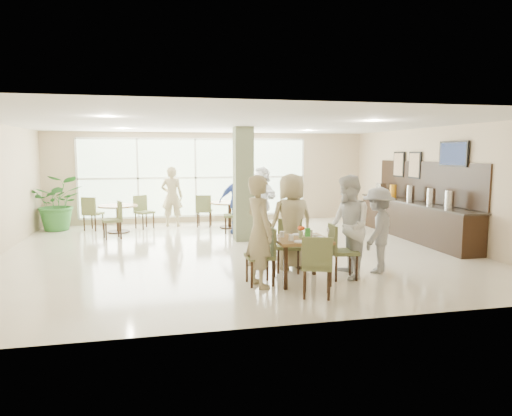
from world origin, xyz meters
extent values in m
plane|color=beige|center=(0.00, 0.00, 0.00)|extent=(10.00, 10.00, 0.00)
plane|color=white|center=(0.00, 0.00, 2.80)|extent=(10.00, 10.00, 0.00)
plane|color=#C8B18F|center=(0.00, 4.50, 1.40)|extent=(10.00, 0.00, 10.00)
plane|color=#C8B18F|center=(0.00, -4.50, 1.40)|extent=(10.00, 0.00, 10.00)
plane|color=#C8B18F|center=(5.00, 0.00, 1.40)|extent=(0.00, 9.00, 9.00)
plane|color=silver|center=(-0.50, 4.47, 1.40)|extent=(7.00, 0.00, 7.00)
cube|color=#5C6848|center=(0.40, 1.20, 1.40)|extent=(0.45, 0.45, 2.80)
cube|color=brown|center=(0.66, -2.65, 0.72)|extent=(0.89, 0.89, 0.05)
cube|color=black|center=(0.28, -3.02, 0.35)|extent=(0.06, 0.06, 0.70)
cube|color=black|center=(1.03, -3.02, 0.35)|extent=(0.06, 0.06, 0.70)
cube|color=black|center=(0.28, -2.27, 0.35)|extent=(0.06, 0.06, 0.70)
cube|color=black|center=(1.03, -2.27, 0.35)|extent=(0.06, 0.06, 0.70)
cylinder|color=brown|center=(-2.75, 3.05, 0.73)|extent=(1.05, 1.05, 0.04)
cylinder|color=black|center=(-2.75, 3.05, 0.35)|extent=(0.10, 0.10, 0.71)
cylinder|color=black|center=(-2.75, 3.05, 0.01)|extent=(0.60, 0.60, 0.03)
cylinder|color=brown|center=(0.37, 3.19, 0.73)|extent=(1.14, 1.14, 0.04)
cylinder|color=black|center=(0.37, 3.19, 0.35)|extent=(0.10, 0.10, 0.71)
cylinder|color=black|center=(0.37, 3.19, 0.01)|extent=(0.60, 0.60, 0.03)
cylinder|color=white|center=(0.83, -2.90, 0.80)|extent=(0.08, 0.08, 0.10)
cylinder|color=white|center=(0.37, -2.49, 0.80)|extent=(0.08, 0.08, 0.10)
cylinder|color=white|center=(0.89, -2.45, 0.80)|extent=(0.08, 0.08, 0.10)
cylinder|color=white|center=(0.43, -2.85, 0.80)|extent=(0.08, 0.08, 0.10)
cylinder|color=white|center=(0.54, -2.97, 0.76)|extent=(0.20, 0.20, 0.01)
cylinder|color=white|center=(0.69, -2.36, 0.76)|extent=(0.20, 0.20, 0.01)
cylinder|color=white|center=(0.95, -2.66, 0.76)|extent=(0.20, 0.20, 0.01)
cylinder|color=#99B27F|center=(0.66, -2.65, 0.81)|extent=(0.07, 0.07, 0.12)
sphere|color=#FE4F15|center=(0.69, -2.65, 0.92)|extent=(0.07, 0.07, 0.07)
sphere|color=#FE4F15|center=(0.64, -2.62, 0.92)|extent=(0.07, 0.07, 0.07)
sphere|color=#FE4F15|center=(0.64, -2.67, 0.92)|extent=(0.07, 0.07, 0.07)
cube|color=green|center=(0.81, -2.55, 0.82)|extent=(0.10, 0.05, 0.15)
cube|color=black|center=(4.68, 0.50, 0.45)|extent=(0.60, 4.60, 0.90)
cube|color=black|center=(4.68, 0.50, 0.92)|extent=(0.64, 4.70, 0.04)
cube|color=black|center=(4.97, 0.50, 1.45)|extent=(0.04, 4.60, 1.00)
cylinder|color=silver|center=(4.68, -0.90, 1.14)|extent=(0.20, 0.20, 0.40)
cylinder|color=silver|center=(4.68, -0.20, 1.14)|extent=(0.20, 0.20, 0.40)
cylinder|color=silver|center=(4.68, 0.70, 1.14)|extent=(0.20, 0.20, 0.40)
cylinder|color=orange|center=(4.68, 1.60, 1.12)|extent=(0.18, 0.18, 0.36)
cube|color=silver|center=(4.68, 2.30, 1.12)|extent=(0.18, 0.30, 0.36)
cube|color=black|center=(4.94, -0.60, 2.15)|extent=(0.06, 1.00, 0.58)
cube|color=#7F99CC|center=(4.92, -0.60, 2.15)|extent=(0.01, 0.92, 0.50)
cube|color=black|center=(4.95, 1.00, 1.85)|extent=(0.04, 0.55, 0.70)
cube|color=brown|center=(4.92, 1.00, 1.85)|extent=(0.01, 0.47, 0.62)
cube|color=black|center=(4.95, 1.80, 1.85)|extent=(0.04, 0.55, 0.70)
cube|color=brown|center=(4.92, 1.80, 1.85)|extent=(0.01, 0.47, 0.62)
imported|color=#2F712D|center=(-4.41, 3.76, 0.78)|extent=(1.43, 1.43, 1.55)
imported|color=tan|center=(-0.08, -2.75, 0.91)|extent=(0.58, 0.75, 1.82)
imported|color=tan|center=(0.76, -1.76, 0.90)|extent=(0.95, 0.63, 1.80)
imported|color=white|center=(1.53, -2.58, 0.90)|extent=(0.76, 0.93, 1.80)
imported|color=#98989B|center=(2.22, -2.34, 0.78)|extent=(1.10, 1.14, 1.56)
imported|color=#3C57B5|center=(0.43, 2.24, 0.85)|extent=(1.12, 0.84, 1.70)
imported|color=white|center=(1.31, 3.14, 0.89)|extent=(1.29, 1.79, 1.78)
imported|color=tan|center=(-1.26, 3.78, 0.89)|extent=(0.72, 0.55, 1.78)
camera|label=1|loc=(-1.68, -9.85, 2.18)|focal=32.00mm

